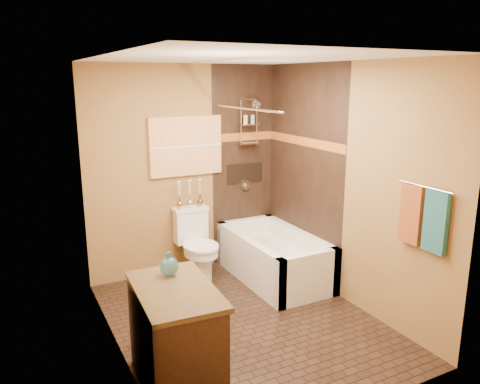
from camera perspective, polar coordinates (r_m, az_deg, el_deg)
floor at (r=4.78m, az=0.45°, el=-15.43°), size 3.00×3.00×0.00m
wall_left at (r=3.92m, az=-15.23°, el=-2.75°), size 0.02×3.00×2.50m
wall_right at (r=4.98m, az=12.78°, el=0.82°), size 0.02×3.00×2.50m
wall_back at (r=5.66m, az=-6.65°, el=2.59°), size 2.40×0.02×2.50m
wall_front at (r=3.13m, az=13.51°, el=-6.82°), size 2.40×0.02×2.50m
ceiling at (r=4.19m, az=0.51°, el=16.04°), size 3.00×3.00×0.00m
alcove_tile_back at (r=5.96m, az=0.38°, el=3.24°), size 0.85×0.01×2.50m
alcove_tile_right at (r=5.55m, az=7.73°, el=2.34°), size 0.01×1.50×2.50m
mosaic_band_back at (r=5.89m, az=0.43°, el=6.76°), size 0.85×0.01×0.10m
mosaic_band_right at (r=5.49m, az=7.76°, el=6.13°), size 0.01×1.50×0.10m
alcove_niche at (r=5.98m, az=0.62°, el=2.31°), size 0.50×0.01×0.25m
shower_fixtures at (r=5.81m, az=1.12°, el=7.12°), size 0.24×0.33×1.16m
curtain_rod at (r=5.04m, az=0.53°, el=10.17°), size 0.03×1.55×0.03m
towel_bar at (r=4.17m, az=21.66°, el=0.56°), size 0.02×0.55×0.02m
towel_teal at (r=4.17m, az=22.76°, el=-3.41°), size 0.05×0.22×0.52m
towel_rust at (r=4.33m, az=20.15°, el=-2.56°), size 0.05×0.22×0.52m
sunset_painting at (r=5.58m, az=-6.61°, el=5.57°), size 0.90×0.04×0.70m
vanity_mirror at (r=3.26m, az=-12.84°, el=-1.38°), size 0.01×1.00×0.90m
bathtub at (r=5.64m, az=4.12°, el=-8.31°), size 0.80×1.50×0.55m
toilet at (r=5.61m, az=-5.30°, el=-6.32°), size 0.42×0.61×0.82m
vanity at (r=3.75m, az=-7.86°, el=-17.19°), size 0.62×0.96×0.82m
teal_bottle at (r=3.75m, az=-8.66°, el=-8.65°), size 0.16×0.16×0.23m
bud_vases at (r=5.61m, az=-6.14°, el=-0.12°), size 0.33×0.07×0.33m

